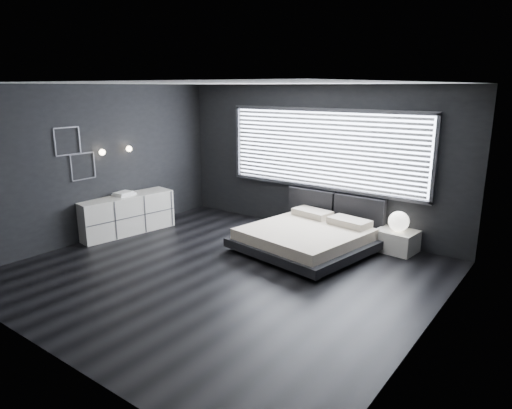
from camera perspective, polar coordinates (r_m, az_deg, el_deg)
The scene contains 12 objects.
room at distance 6.63m, azimuth -4.38°, elevation 2.69°, with size 6.04×6.00×2.80m.
window at distance 8.69m, azimuth 8.40°, elevation 6.81°, with size 4.14×0.09×1.52m.
headboard at distance 8.70m, azimuth 9.80°, elevation -0.23°, with size 1.96×0.16×0.52m.
sconce_near at distance 8.77m, azimuth -18.68°, elevation 6.21°, with size 0.18×0.11×0.11m.
sconce_far at distance 9.12m, azimuth -15.59°, elevation 6.73°, with size 0.18×0.11×0.11m.
wall_art_upper at distance 8.49m, azimuth -22.50°, elevation 7.32°, with size 0.01×0.48×0.48m.
wall_art_lower at distance 8.69m, azimuth -20.80°, elevation 4.48°, with size 0.01×0.48×0.48m.
bed at distance 7.90m, azimuth 6.26°, elevation -4.10°, with size 2.30×2.22×0.52m.
nightstand at distance 8.22m, azimuth 17.17°, elevation -4.36°, with size 0.64×0.54×0.37m, color silver.
orb_lamp at distance 8.08m, azimuth 17.41°, elevation -2.02°, with size 0.34×0.34×0.34m, color white.
dresser at distance 9.13m, azimuth -15.91°, elevation -1.18°, with size 0.80×1.91×0.74m.
book_stack at distance 9.03m, azimuth -16.19°, elevation 1.29°, with size 0.30×0.39×0.08m.
Camera 1 is at (4.26, -4.90, 2.76)m, focal length 32.00 mm.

